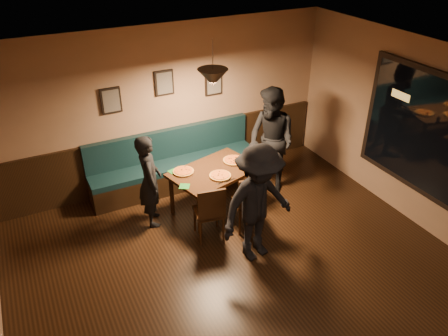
% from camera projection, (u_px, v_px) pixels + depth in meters
% --- Properties ---
extents(floor, '(7.00, 7.00, 0.00)m').
position_uv_depth(floor, '(270.00, 309.00, 5.46)').
color(floor, black).
rests_on(floor, ground).
extents(ceiling, '(7.00, 7.00, 0.00)m').
position_uv_depth(ceiling, '(286.00, 97.00, 4.05)').
color(ceiling, silver).
rests_on(ceiling, ground).
extents(wall_back, '(6.00, 0.00, 6.00)m').
position_uv_depth(wall_back, '(165.00, 108.00, 7.45)').
color(wall_back, '#8C704F').
rests_on(wall_back, ground).
extents(wainscot, '(5.88, 0.06, 1.00)m').
position_uv_depth(wainscot, '(169.00, 155.00, 7.88)').
color(wainscot, black).
rests_on(wainscot, ground).
extents(booth_bench, '(3.00, 0.60, 1.00)m').
position_uv_depth(booth_bench, '(175.00, 161.00, 7.68)').
color(booth_bench, '#0F232D').
rests_on(booth_bench, ground).
extents(window_frame, '(0.06, 2.56, 1.86)m').
position_uv_depth(window_frame, '(434.00, 138.00, 6.24)').
color(window_frame, black).
rests_on(window_frame, wall_right).
extents(window_glass, '(0.00, 2.40, 2.40)m').
position_uv_depth(window_glass, '(433.00, 138.00, 6.23)').
color(window_glass, black).
rests_on(window_glass, wall_right).
extents(picture_left, '(0.32, 0.04, 0.42)m').
position_uv_depth(picture_left, '(111.00, 101.00, 6.93)').
color(picture_left, black).
rests_on(picture_left, wall_back).
extents(picture_center, '(0.32, 0.04, 0.42)m').
position_uv_depth(picture_center, '(164.00, 83.00, 7.20)').
color(picture_center, black).
rests_on(picture_center, wall_back).
extents(picture_right, '(0.32, 0.04, 0.42)m').
position_uv_depth(picture_right, '(214.00, 83.00, 7.63)').
color(picture_right, black).
rests_on(picture_right, wall_back).
extents(pendant_lamp, '(0.44, 0.44, 0.25)m').
position_uv_depth(pendant_lamp, '(213.00, 78.00, 6.20)').
color(pendant_lamp, black).
rests_on(pendant_lamp, ceiling).
extents(dining_table, '(1.54, 1.20, 0.73)m').
position_uv_depth(dining_table, '(214.00, 189.00, 7.15)').
color(dining_table, black).
rests_on(dining_table, floor).
extents(chair_near_left, '(0.47, 0.47, 0.93)m').
position_uv_depth(chair_near_left, '(209.00, 211.00, 6.47)').
color(chair_near_left, black).
rests_on(chair_near_left, floor).
extents(chair_near_right, '(0.50, 0.50, 0.97)m').
position_uv_depth(chair_near_right, '(248.00, 200.00, 6.67)').
color(chair_near_right, black).
rests_on(chair_near_right, floor).
extents(diner_left, '(0.46, 0.61, 1.51)m').
position_uv_depth(diner_left, '(150.00, 181.00, 6.64)').
color(diner_left, black).
rests_on(diner_left, floor).
extents(diner_right, '(0.88, 1.03, 1.85)m').
position_uv_depth(diner_right, '(271.00, 141.00, 7.42)').
color(diner_right, black).
rests_on(diner_right, floor).
extents(diner_front, '(1.22, 0.82, 1.76)m').
position_uv_depth(diner_front, '(258.00, 204.00, 5.90)').
color(diner_front, black).
rests_on(diner_front, floor).
extents(pizza_a, '(0.43, 0.43, 0.04)m').
position_uv_depth(pizza_a, '(183.00, 171.00, 6.90)').
color(pizza_a, orange).
rests_on(pizza_a, dining_table).
extents(pizza_b, '(0.39, 0.39, 0.04)m').
position_uv_depth(pizza_b, '(220.00, 176.00, 6.79)').
color(pizza_b, gold).
rests_on(pizza_b, dining_table).
extents(pizza_c, '(0.45, 0.45, 0.04)m').
position_uv_depth(pizza_c, '(234.00, 160.00, 7.21)').
color(pizza_c, orange).
rests_on(pizza_c, dining_table).
extents(soda_glass, '(0.08, 0.08, 0.13)m').
position_uv_depth(soda_glass, '(256.00, 168.00, 6.89)').
color(soda_glass, black).
rests_on(soda_glass, dining_table).
extents(tabasco_bottle, '(0.03, 0.03, 0.12)m').
position_uv_depth(tabasco_bottle, '(243.00, 161.00, 7.11)').
color(tabasco_bottle, '#8B0408').
rests_on(tabasco_bottle, dining_table).
extents(napkin_a, '(0.16, 0.16, 0.01)m').
position_uv_depth(napkin_a, '(173.00, 171.00, 6.93)').
color(napkin_a, '#1E7123').
rests_on(napkin_a, dining_table).
extents(napkin_b, '(0.21, 0.21, 0.01)m').
position_uv_depth(napkin_b, '(184.00, 186.00, 6.55)').
color(napkin_b, '#1E7024').
rests_on(napkin_b, dining_table).
extents(cutlery_set, '(0.20, 0.05, 0.00)m').
position_uv_depth(cutlery_set, '(226.00, 181.00, 6.67)').
color(cutlery_set, '#B7B6BB').
rests_on(cutlery_set, dining_table).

